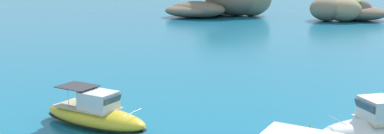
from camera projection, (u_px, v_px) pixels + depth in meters
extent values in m
ellipsoid|color=#84755B|center=(211.00, 8.00, 92.22)|extent=(13.44, 14.54, 2.85)
ellipsoid|color=#756651|center=(197.00, 9.00, 84.88)|extent=(12.19, 9.10, 3.25)
ellipsoid|color=#756651|center=(195.00, 10.00, 85.58)|extent=(15.68, 15.26, 2.72)
ellipsoid|color=#756651|center=(236.00, 0.00, 89.28)|extent=(15.44, 15.08, 6.48)
ellipsoid|color=#756651|center=(359.00, 13.00, 79.75)|extent=(13.54, 13.46, 2.74)
ellipsoid|color=#84755B|center=(327.00, 9.00, 78.71)|extent=(6.68, 8.78, 4.40)
ellipsoid|color=#9E8966|center=(356.00, 12.00, 79.90)|extent=(8.76, 8.57, 2.95)
ellipsoid|color=#9E8966|center=(344.00, 10.00, 77.66)|extent=(6.96, 7.97, 4.19)
ellipsoid|color=#756651|center=(360.00, 10.00, 78.65)|extent=(5.59, 5.50, 3.82)
ellipsoid|color=#517538|center=(344.00, 1.00, 79.08)|extent=(6.36, 5.78, 0.97)
ellipsoid|color=yellow|center=(95.00, 117.00, 23.24)|extent=(6.92, 3.06, 1.14)
ellipsoid|color=black|center=(95.00, 121.00, 23.29)|extent=(7.06, 3.12, 0.14)
cube|color=#C6B793|center=(87.00, 107.00, 23.38)|extent=(3.90, 2.28, 0.06)
cube|color=silver|center=(99.00, 100.00, 22.87)|extent=(2.07, 1.69, 0.94)
cube|color=#2D4756|center=(112.00, 101.00, 22.38)|extent=(0.43, 1.32, 0.50)
cylinder|color=silver|center=(133.00, 112.00, 21.82)|extent=(0.26, 1.39, 0.04)
cube|color=#333338|center=(77.00, 86.00, 23.49)|extent=(2.23, 1.87, 0.04)
cylinder|color=silver|center=(87.00, 93.00, 24.19)|extent=(0.03, 0.03, 1.07)
cylinder|color=silver|center=(68.00, 99.00, 23.00)|extent=(0.03, 0.03, 1.07)
cube|color=silver|center=(384.00, 108.00, 20.83)|extent=(2.64, 2.50, 1.05)
cube|color=#2D4756|center=(365.00, 108.00, 20.55)|extent=(1.04, 1.35, 0.56)
cylinder|color=silver|center=(337.00, 120.00, 20.30)|extent=(0.93, 1.32, 0.04)
cone|color=yellow|center=(310.00, 127.00, 19.33)|extent=(0.20, 0.20, 0.20)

